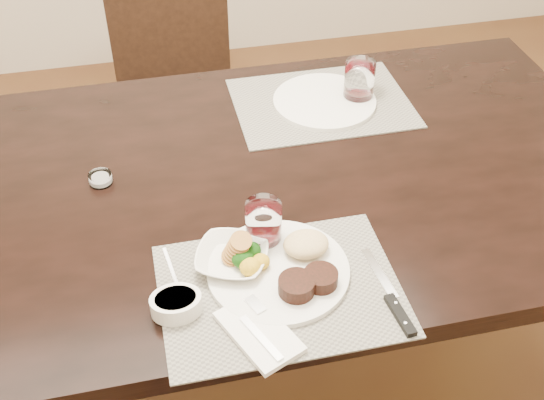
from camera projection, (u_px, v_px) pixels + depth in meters
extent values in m
plane|color=#482717|center=(227.00, 376.00, 2.05)|extent=(4.50, 4.50, 0.00)
cube|color=black|center=(214.00, 191.00, 1.58)|extent=(2.00, 1.00, 0.05)
cube|color=black|center=(471.00, 160.00, 2.28)|extent=(0.08, 0.08, 0.70)
cube|color=black|center=(180.00, 104.00, 2.40)|extent=(0.42, 0.42, 0.04)
cube|color=black|center=(141.00, 193.00, 2.38)|extent=(0.04, 0.04, 0.41)
cube|color=black|center=(242.00, 178.00, 2.44)|extent=(0.04, 0.04, 0.41)
cube|color=black|center=(134.00, 134.00, 2.65)|extent=(0.04, 0.04, 0.41)
cube|color=black|center=(225.00, 123.00, 2.71)|extent=(0.04, 0.04, 0.41)
cube|color=black|center=(168.00, 16.00, 2.38)|extent=(0.42, 0.04, 0.45)
cube|color=slate|center=(280.00, 290.00, 1.31)|extent=(0.46, 0.34, 0.00)
cube|color=slate|center=(322.00, 103.00, 1.81)|extent=(0.46, 0.34, 0.00)
cylinder|color=white|center=(278.00, 271.00, 1.34)|extent=(0.28, 0.28, 0.01)
cylinder|color=black|center=(297.00, 286.00, 1.28)|extent=(0.07, 0.07, 0.03)
cylinder|color=black|center=(321.00, 278.00, 1.29)|extent=(0.07, 0.07, 0.03)
ellipsoid|color=#DCBE84|center=(306.00, 244.00, 1.36)|extent=(0.09, 0.08, 0.04)
ellipsoid|color=#14400C|center=(243.00, 258.00, 1.33)|extent=(0.04, 0.04, 0.04)
ellipsoid|color=gold|center=(250.00, 267.00, 1.31)|extent=(0.04, 0.04, 0.03)
cube|color=white|center=(259.00, 332.00, 1.22)|extent=(0.15, 0.19, 0.01)
cube|color=white|center=(261.00, 338.00, 1.20)|extent=(0.06, 0.11, 0.00)
cube|color=white|center=(255.00, 304.00, 1.26)|extent=(0.04, 0.05, 0.00)
cube|color=white|center=(379.00, 273.00, 1.34)|extent=(0.03, 0.14, 0.00)
cube|color=black|center=(400.00, 315.00, 1.25)|extent=(0.03, 0.10, 0.01)
imported|color=white|center=(232.00, 258.00, 1.35)|extent=(0.19, 0.19, 0.03)
cylinder|color=#A36333|center=(232.00, 250.00, 1.33)|extent=(0.04, 0.05, 0.04)
cylinder|color=white|center=(176.00, 304.00, 1.25)|extent=(0.10, 0.10, 0.04)
cylinder|color=#0C390D|center=(176.00, 300.00, 1.25)|extent=(0.08, 0.08, 0.01)
cube|color=white|center=(170.00, 267.00, 1.28)|extent=(0.01, 0.06, 0.05)
cylinder|color=silver|center=(264.00, 224.00, 1.37)|extent=(0.07, 0.07, 0.10)
cylinder|color=#350408|center=(264.00, 237.00, 1.40)|extent=(0.06, 0.06, 0.03)
cylinder|color=white|center=(324.00, 101.00, 1.80)|extent=(0.27, 0.27, 0.01)
cylinder|color=silver|center=(359.00, 81.00, 1.79)|extent=(0.08, 0.08, 0.11)
cylinder|color=#350408|center=(358.00, 94.00, 1.81)|extent=(0.07, 0.07, 0.03)
cylinder|color=silver|center=(100.00, 178.00, 1.55)|extent=(0.05, 0.05, 0.02)
cylinder|color=white|center=(101.00, 180.00, 1.56)|extent=(0.04, 0.04, 0.01)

